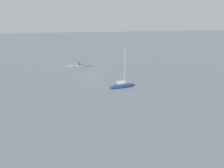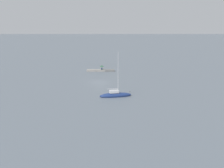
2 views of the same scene
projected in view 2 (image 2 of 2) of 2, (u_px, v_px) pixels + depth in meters
ground_plane at (99, 82)px, 74.10m from camera, size 500.00×500.00×0.00m
seawall_pier at (101, 70)px, 90.08m from camera, size 8.31×1.78×0.51m
person_seated_blue_left at (102, 69)px, 89.90m from camera, size 0.40×0.61×0.73m
umbrella_open_green at (102, 66)px, 89.80m from camera, size 1.31×1.31×1.28m
sailboat_navy_near at (115, 95)px, 60.56m from camera, size 6.78×3.21×9.34m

